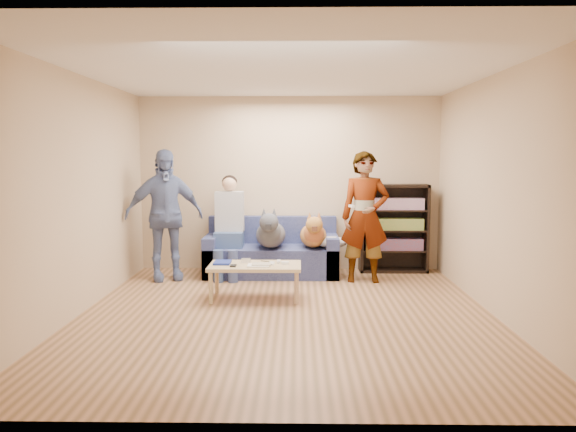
{
  "coord_description": "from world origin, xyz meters",
  "views": [
    {
      "loc": [
        0.12,
        -5.96,
        1.72
      ],
      "look_at": [
        0.0,
        1.2,
        0.95
      ],
      "focal_mm": 35.0,
      "sensor_mm": 36.0,
      "label": 1
    }
  ],
  "objects_px": {
    "notebook_blue": "(222,262)",
    "sofa": "(272,255)",
    "bookshelf": "(394,226)",
    "camera_silver": "(246,260)",
    "dog_tan": "(313,234)",
    "dog_gray": "(270,233)",
    "coffee_table": "(255,268)",
    "person_standing_left": "(164,215)",
    "person_standing_right": "(365,217)",
    "person_seated": "(229,222)"
  },
  "relations": [
    {
      "from": "camera_silver",
      "to": "dog_tan",
      "type": "distance_m",
      "value": 1.41
    },
    {
      "from": "person_standing_left",
      "to": "bookshelf",
      "type": "xyz_separation_m",
      "value": [
        3.27,
        0.61,
        -0.23
      ]
    },
    {
      "from": "notebook_blue",
      "to": "sofa",
      "type": "bearing_deg",
      "value": 68.61
    },
    {
      "from": "person_standing_right",
      "to": "sofa",
      "type": "height_order",
      "value": "person_standing_right"
    },
    {
      "from": "person_seated",
      "to": "dog_gray",
      "type": "bearing_deg",
      "value": -11.54
    },
    {
      "from": "bookshelf",
      "to": "person_standing_left",
      "type": "bearing_deg",
      "value": -169.4
    },
    {
      "from": "notebook_blue",
      "to": "person_seated",
      "type": "distance_m",
      "value": 1.29
    },
    {
      "from": "notebook_blue",
      "to": "dog_gray",
      "type": "height_order",
      "value": "dog_gray"
    },
    {
      "from": "person_seated",
      "to": "coffee_table",
      "type": "bearing_deg",
      "value": -70.08
    },
    {
      "from": "person_seated",
      "to": "dog_gray",
      "type": "height_order",
      "value": "person_seated"
    },
    {
      "from": "person_standing_left",
      "to": "coffee_table",
      "type": "height_order",
      "value": "person_standing_left"
    },
    {
      "from": "person_seated",
      "to": "dog_tan",
      "type": "bearing_deg",
      "value": -3.31
    },
    {
      "from": "person_standing_left",
      "to": "person_seated",
      "type": "bearing_deg",
      "value": -5.24
    },
    {
      "from": "person_standing_left",
      "to": "bookshelf",
      "type": "bearing_deg",
      "value": -10.89
    },
    {
      "from": "person_standing_left",
      "to": "sofa",
      "type": "height_order",
      "value": "person_standing_left"
    },
    {
      "from": "person_standing_left",
      "to": "person_standing_right",
      "type": "bearing_deg",
      "value": -23.08
    },
    {
      "from": "dog_gray",
      "to": "coffee_table",
      "type": "height_order",
      "value": "dog_gray"
    },
    {
      "from": "notebook_blue",
      "to": "dog_tan",
      "type": "height_order",
      "value": "dog_tan"
    },
    {
      "from": "person_standing_left",
      "to": "sofa",
      "type": "distance_m",
      "value": 1.64
    },
    {
      "from": "bookshelf",
      "to": "dog_gray",
      "type": "bearing_deg",
      "value": -165.06
    },
    {
      "from": "person_standing_right",
      "to": "person_standing_left",
      "type": "bearing_deg",
      "value": 179.85
    },
    {
      "from": "person_standing_left",
      "to": "bookshelf",
      "type": "height_order",
      "value": "person_standing_left"
    },
    {
      "from": "person_seated",
      "to": "bookshelf",
      "type": "height_order",
      "value": "person_seated"
    },
    {
      "from": "person_standing_left",
      "to": "person_seated",
      "type": "relative_size",
      "value": 1.23
    },
    {
      "from": "person_standing_left",
      "to": "coffee_table",
      "type": "bearing_deg",
      "value": -59.56
    },
    {
      "from": "coffee_table",
      "to": "bookshelf",
      "type": "xyz_separation_m",
      "value": [
        1.94,
        1.66,
        0.31
      ]
    },
    {
      "from": "coffee_table",
      "to": "sofa",
      "type": "bearing_deg",
      "value": 84.48
    },
    {
      "from": "person_standing_right",
      "to": "coffee_table",
      "type": "distance_m",
      "value": 1.8
    },
    {
      "from": "dog_gray",
      "to": "person_standing_right",
      "type": "bearing_deg",
      "value": -9.02
    },
    {
      "from": "person_standing_right",
      "to": "sofa",
      "type": "bearing_deg",
      "value": 162.02
    },
    {
      "from": "dog_tan",
      "to": "dog_gray",
      "type": "bearing_deg",
      "value": -175.06
    },
    {
      "from": "notebook_blue",
      "to": "bookshelf",
      "type": "xyz_separation_m",
      "value": [
        2.34,
        1.61,
        0.25
      ]
    },
    {
      "from": "dog_gray",
      "to": "dog_tan",
      "type": "distance_m",
      "value": 0.61
    },
    {
      "from": "person_standing_right",
      "to": "bookshelf",
      "type": "relative_size",
      "value": 1.37
    },
    {
      "from": "sofa",
      "to": "dog_tan",
      "type": "xyz_separation_m",
      "value": [
        0.6,
        -0.2,
        0.34
      ]
    },
    {
      "from": "sofa",
      "to": "dog_tan",
      "type": "distance_m",
      "value": 0.72
    },
    {
      "from": "camera_silver",
      "to": "dog_gray",
      "type": "relative_size",
      "value": 0.09
    },
    {
      "from": "notebook_blue",
      "to": "sofa",
      "type": "height_order",
      "value": "sofa"
    },
    {
      "from": "camera_silver",
      "to": "bookshelf",
      "type": "height_order",
      "value": "bookshelf"
    },
    {
      "from": "person_standing_right",
      "to": "dog_tan",
      "type": "distance_m",
      "value": 0.79
    },
    {
      "from": "person_seated",
      "to": "bookshelf",
      "type": "relative_size",
      "value": 1.13
    },
    {
      "from": "dog_gray",
      "to": "dog_tan",
      "type": "bearing_deg",
      "value": 4.94
    },
    {
      "from": "person_seated",
      "to": "camera_silver",
      "type": "bearing_deg",
      "value": -73.45
    },
    {
      "from": "camera_silver",
      "to": "dog_gray",
      "type": "xyz_separation_m",
      "value": [
        0.25,
        1.05,
        0.2
      ]
    },
    {
      "from": "person_standing_left",
      "to": "dog_gray",
      "type": "xyz_separation_m",
      "value": [
        1.46,
        0.13,
        -0.26
      ]
    },
    {
      "from": "camera_silver",
      "to": "dog_tan",
      "type": "relative_size",
      "value": 0.1
    },
    {
      "from": "person_seated",
      "to": "dog_gray",
      "type": "distance_m",
      "value": 0.62
    },
    {
      "from": "camera_silver",
      "to": "bookshelf",
      "type": "bearing_deg",
      "value": 36.73
    },
    {
      "from": "dog_gray",
      "to": "camera_silver",
      "type": "bearing_deg",
      "value": -103.31
    },
    {
      "from": "person_standing_left",
      "to": "camera_silver",
      "type": "bearing_deg",
      "value": -58.79
    }
  ]
}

